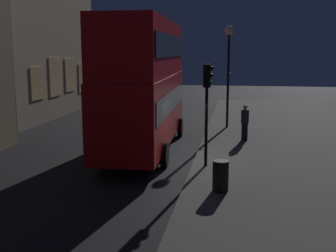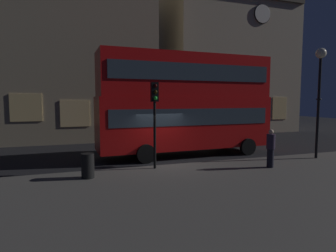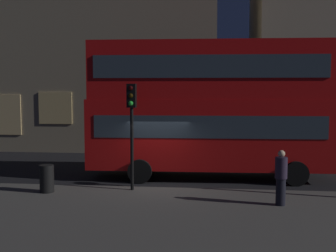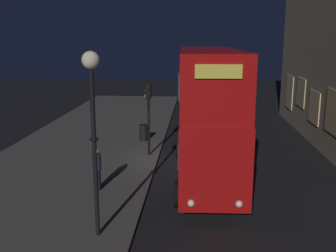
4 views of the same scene
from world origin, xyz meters
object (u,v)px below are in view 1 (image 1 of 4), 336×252
Objects in this scene: pedestrian at (245,122)px; litter_bin at (221,176)px; double_decker_bus at (144,80)px; street_lamp at (229,52)px; traffic_light_near_kerb at (207,93)px.

litter_bin is (-8.00, 0.85, -0.41)m from pedestrian.
double_decker_bus is at bearing 32.75° from litter_bin.
street_lamp reaches higher than pedestrian.
pedestrian is at bearing -14.94° from traffic_light_near_kerb.
traffic_light_near_kerb reaches higher than litter_bin.
street_lamp reaches higher than traffic_light_near_kerb.
traffic_light_near_kerb is 5.59m from pedestrian.
double_decker_bus is 10.44× the size of litter_bin.
street_lamp is at bearing 0.44° from litter_bin.
street_lamp reaches higher than double_decker_bus.
double_decker_bus reaches higher than pedestrian.
litter_bin is (-2.95, -0.66, -2.28)m from traffic_light_near_kerb.
traffic_light_near_kerb is at bearing 12.61° from litter_bin.
traffic_light_near_kerb is 3.79m from litter_bin.
litter_bin is (-11.69, -0.09, -3.79)m from street_lamp.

